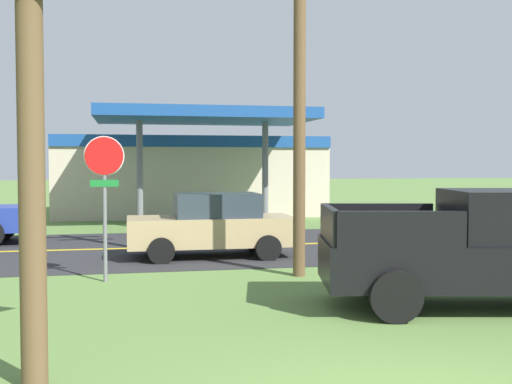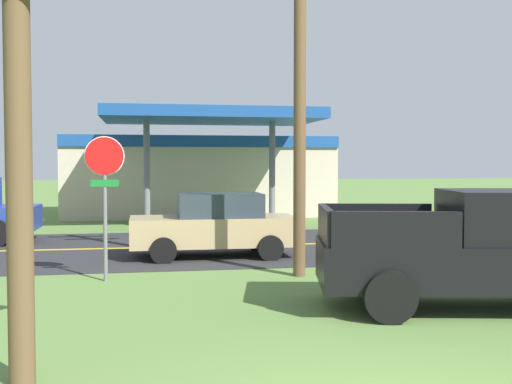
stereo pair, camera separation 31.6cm
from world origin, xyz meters
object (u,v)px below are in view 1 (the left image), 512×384
Objects in this scene: stop_sign at (104,182)px; car_tan_mid_lane at (212,225)px; utility_pole at (300,44)px; pickup_black_parked_on_lawn at (484,250)px; gas_station at (190,173)px.

car_tan_mid_lane is at bearing 48.53° from stop_sign.
pickup_black_parked_on_lawn is at bearing -57.56° from utility_pole.
utility_pole is at bearing -1.69° from stop_sign.
stop_sign is 4.05m from car_tan_mid_lane.
utility_pole is at bearing -64.15° from car_tan_mid_lane.
car_tan_mid_lane is (-0.73, -13.67, -1.11)m from gas_station.
gas_station is at bearing 78.77° from stop_sign.
car_tan_mid_lane is at bearing 115.85° from utility_pole.
gas_station is 2.86× the size of car_tan_mid_lane.
utility_pole reaches higher than stop_sign.
utility_pole is 16.97m from gas_station.
car_tan_mid_lane is (-1.46, 3.02, -4.07)m from utility_pole.
gas_station is 20.42m from pickup_black_parked_on_lawn.
pickup_black_parked_on_lawn is 1.31× the size of car_tan_mid_lane.
stop_sign is at bearing -101.23° from gas_station.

